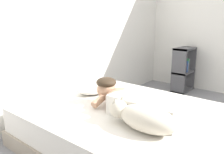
% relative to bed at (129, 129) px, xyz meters
% --- Properties ---
extents(back_wall, '(4.47, 0.12, 2.50)m').
position_rel_bed_xyz_m(back_wall, '(0.17, 1.17, 1.06)').
color(back_wall, silver).
rests_on(back_wall, ground).
extents(bed, '(1.54, 1.97, 0.39)m').
position_rel_bed_xyz_m(bed, '(0.00, 0.00, 0.00)').
color(bed, gray).
rests_on(bed, ground).
extents(pillow, '(0.52, 0.32, 0.11)m').
position_rel_bed_xyz_m(pillow, '(0.21, 0.61, 0.25)').
color(pillow, white).
rests_on(pillow, bed).
extents(person_lying, '(0.43, 0.92, 0.27)m').
position_rel_bed_xyz_m(person_lying, '(-0.01, -0.08, 0.30)').
color(person_lying, silver).
rests_on(person_lying, bed).
extents(dog, '(0.26, 0.57, 0.21)m').
position_rel_bed_xyz_m(dog, '(-0.27, -0.33, 0.30)').
color(dog, beige).
rests_on(dog, bed).
extents(coffee_cup, '(0.12, 0.09, 0.07)m').
position_rel_bed_xyz_m(coffee_cup, '(0.24, 0.38, 0.24)').
color(coffee_cup, '#D84C47').
rests_on(coffee_cup, bed).
extents(cell_phone, '(0.07, 0.14, 0.01)m').
position_rel_bed_xyz_m(cell_phone, '(0.26, -0.14, 0.20)').
color(cell_phone, black).
rests_on(cell_phone, bed).
extents(bookshelf, '(0.45, 0.24, 0.75)m').
position_rel_bed_xyz_m(bookshelf, '(2.09, 0.37, 0.20)').
color(bookshelf, '#4C4C51').
rests_on(bookshelf, ground).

